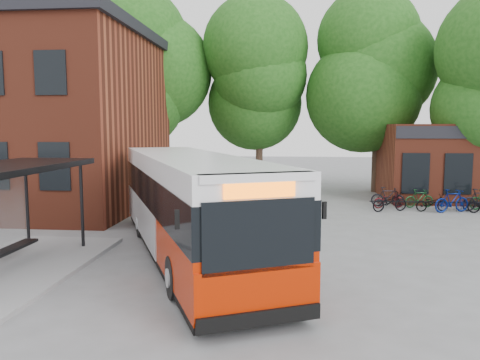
# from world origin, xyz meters

# --- Properties ---
(ground) EXTENTS (100.00, 100.00, 0.00)m
(ground) POSITION_xyz_m (0.00, 0.00, 0.00)
(ground) COLOR slate
(bus_shelter) EXTENTS (3.60, 7.00, 2.90)m
(bus_shelter) POSITION_xyz_m (-4.50, -1.00, 1.45)
(bus_shelter) COLOR black
(bus_shelter) RESTS_ON ground
(bike_rail) EXTENTS (5.20, 0.10, 0.38)m
(bike_rail) POSITION_xyz_m (9.28, 10.00, 0.19)
(bike_rail) COLOR black
(bike_rail) RESTS_ON ground
(tree_0) EXTENTS (7.92, 7.92, 11.00)m
(tree_0) POSITION_xyz_m (-6.00, 16.00, 5.50)
(tree_0) COLOR #1B4B14
(tree_0) RESTS_ON ground
(tree_1) EXTENTS (7.92, 7.92, 10.40)m
(tree_1) POSITION_xyz_m (1.00, 17.00, 5.20)
(tree_1) COLOR #1B4B14
(tree_1) RESTS_ON ground
(tree_2) EXTENTS (7.92, 7.92, 11.00)m
(tree_2) POSITION_xyz_m (8.00, 16.00, 5.50)
(tree_2) COLOR #1B4B14
(tree_2) RESTS_ON ground
(city_bus) EXTENTS (7.19, 11.87, 3.02)m
(city_bus) POSITION_xyz_m (-0.13, 1.05, 1.51)
(city_bus) COLOR #AC1C00
(city_bus) RESTS_ON ground
(bicycle_0) EXTENTS (1.82, 1.16, 0.90)m
(bicycle_0) POSITION_xyz_m (7.45, 9.26, 0.45)
(bicycle_0) COLOR black
(bicycle_0) RESTS_ON ground
(bicycle_1) EXTENTS (1.61, 0.54, 0.95)m
(bicycle_1) POSITION_xyz_m (7.65, 10.65, 0.48)
(bicycle_1) COLOR black
(bicycle_1) RESTS_ON ground
(bicycle_2) EXTENTS (1.61, 0.94, 0.80)m
(bicycle_2) POSITION_xyz_m (7.59, 10.20, 0.40)
(bicycle_2) COLOR #410C10
(bicycle_2) RESTS_ON ground
(bicycle_3) EXTENTS (1.54, 0.81, 0.89)m
(bicycle_3) POSITION_xyz_m (9.09, 10.47, 0.45)
(bicycle_3) COLOR #133C1C
(bicycle_3) RESTS_ON ground
(bicycle_4) EXTENTS (1.60, 0.80, 0.80)m
(bicycle_4) POSITION_xyz_m (9.39, 9.45, 0.40)
(bicycle_4) COLOR black
(bicycle_4) RESTS_ON ground
(bicycle_5) EXTENTS (1.83, 1.09, 1.06)m
(bicycle_5) POSITION_xyz_m (10.19, 9.28, 0.53)
(bicycle_5) COLOR #041453
(bicycle_5) RESTS_ON ground
(bicycle_7) EXTENTS (1.80, 0.86, 1.04)m
(bicycle_7) POSITION_xyz_m (11.58, 9.74, 0.52)
(bicycle_7) COLOR black
(bicycle_7) RESTS_ON ground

